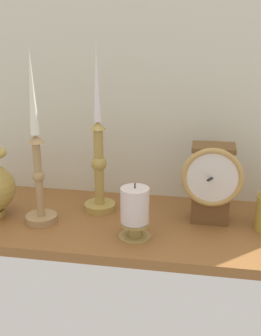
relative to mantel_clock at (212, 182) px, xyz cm
name	(u,v)px	position (x,y,z in cm)	size (l,w,h in cm)	color
ground_plane	(125,224)	(-20.82, -3.07, -11.75)	(100.00, 36.00, 2.40)	brown
back_wall	(137,80)	(-20.82, 15.43, 21.95)	(120.00, 2.00, 65.00)	silver
mantel_clock	(212,182)	(0.00, 0.00, 0.00)	(14.60, 10.13, 20.03)	brown
candlestick_tall_left	(38,165)	(-41.32, -7.43, 4.42)	(7.79, 7.79, 42.24)	tan
candlestick_tall_center	(99,160)	(-28.65, 2.12, 3.19)	(8.26, 8.26, 43.25)	#B29347
pillar_candle_front	(135,211)	(-17.06, -11.35, -3.94)	(7.45, 7.45, 13.36)	#A4894A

